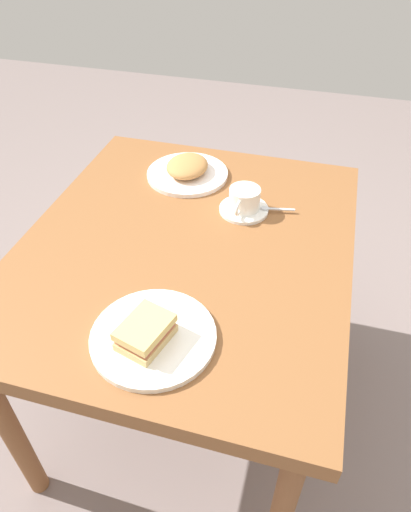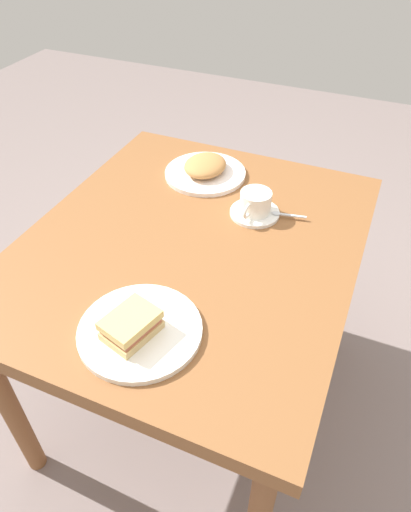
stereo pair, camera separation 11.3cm
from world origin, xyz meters
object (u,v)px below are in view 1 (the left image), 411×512
object	(u,v)px
sandwich_plate	(153,336)
spoon	(272,209)
dining_table	(187,264)
side_plate	(187,174)
sandwich_front	(145,332)
coffee_cup	(244,198)
coffee_saucer	(244,209)

from	to	relation	value
sandwich_plate	spoon	xyz separation A→B (m)	(0.52, -0.17, 0.01)
dining_table	side_plate	distance (m)	0.34
dining_table	sandwich_plate	world-z (taller)	sandwich_plate
sandwich_front	side_plate	bearing A→B (deg)	9.91
sandwich_plate	coffee_cup	world-z (taller)	coffee_cup
side_plate	coffee_cup	bearing A→B (deg)	-123.56
coffee_cup	side_plate	size ratio (longest dim) A/B	0.45
coffee_cup	side_plate	world-z (taller)	coffee_cup
coffee_saucer	spoon	distance (m)	0.08
sandwich_front	side_plate	size ratio (longest dim) A/B	0.51
sandwich_plate	coffee_saucer	size ratio (longest dim) A/B	1.90
sandwich_plate	coffee_cup	xyz separation A→B (m)	(0.50, -0.09, 0.04)
sandwich_plate	coffee_saucer	world-z (taller)	sandwich_plate
sandwich_plate	coffee_saucer	xyz separation A→B (m)	(0.51, -0.09, -0.00)
sandwich_plate	side_plate	world-z (taller)	same
sandwich_front	coffee_saucer	size ratio (longest dim) A/B	0.93
spoon	coffee_saucer	bearing A→B (deg)	100.66
sandwich_plate	spoon	world-z (taller)	spoon
coffee_saucer	side_plate	xyz separation A→B (m)	(0.14, 0.21, 0.00)
sandwich_plate	coffee_cup	bearing A→B (deg)	-9.93
dining_table	coffee_cup	size ratio (longest dim) A/B	8.74
dining_table	sandwich_front	bearing A→B (deg)	-176.39
sandwich_plate	sandwich_front	world-z (taller)	sandwich_front
coffee_cup	spoon	xyz separation A→B (m)	(0.02, -0.08, -0.03)
coffee_saucer	sandwich_front	bearing A→B (deg)	169.57
side_plate	dining_table	bearing A→B (deg)	-163.42
dining_table	coffee_cup	distance (m)	0.25
sandwich_plate	sandwich_front	xyz separation A→B (m)	(-0.02, 0.01, 0.03)
sandwich_plate	sandwich_front	bearing A→B (deg)	156.59
side_plate	spoon	bearing A→B (deg)	-113.22
dining_table	spoon	distance (m)	0.29
dining_table	spoon	xyz separation A→B (m)	(0.19, -0.20, 0.09)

